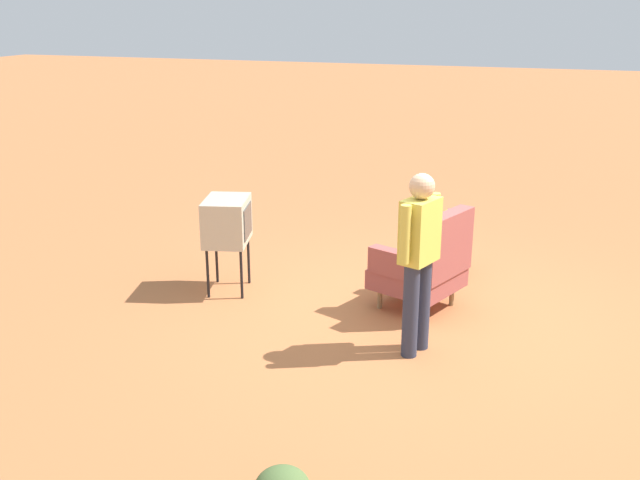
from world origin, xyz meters
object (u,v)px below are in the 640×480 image
tv_on_stand (227,221)px  soda_can_blue (428,225)px  side_table (440,233)px  flower_vase (447,220)px  armchair (426,264)px  bottle_short_clear (450,221)px  person_standing (419,253)px

tv_on_stand → soda_can_blue: (-0.97, 1.97, -0.12)m
side_table → flower_vase: (0.22, 0.10, 0.23)m
soda_can_blue → side_table: bearing=149.1°
side_table → flower_vase: 0.34m
armchair → soda_can_blue: bearing=-170.0°
armchair → bottle_short_clear: size_ratio=5.30×
flower_vase → armchair: bearing=-5.2°
armchair → soda_can_blue: size_ratio=8.69×
side_table → person_standing: 2.00m
bottle_short_clear → side_table: bearing=-136.4°
side_table → soda_can_blue: (0.19, -0.11, 0.15)m
soda_can_blue → person_standing: bearing=7.8°
soda_can_blue → bottle_short_clear: bearing=106.9°
tv_on_stand → soda_can_blue: bearing=116.3°
armchair → person_standing: bearing=5.9°
soda_can_blue → flower_vase: size_ratio=0.46×
side_table → bottle_short_clear: size_ratio=2.99×
armchair → tv_on_stand: (0.17, -2.11, 0.28)m
bottle_short_clear → flower_vase: 0.11m
tv_on_stand → person_standing: bearing=70.5°
armchair → bottle_short_clear: 0.90m
soda_can_blue → flower_vase: flower_vase is taller
armchair → person_standing: person_standing is taller
person_standing → flower_vase: person_standing is taller
tv_on_stand → soda_can_blue: tv_on_stand is taller
bottle_short_clear → flower_vase: bearing=-7.0°
side_table → soda_can_blue: 0.26m
soda_can_blue → bottle_short_clear: bottle_short_clear is taller
armchair → flower_vase: size_ratio=4.00×
soda_can_blue → flower_vase: (0.04, 0.21, 0.09)m
tv_on_stand → soda_can_blue: 2.20m
person_standing → soda_can_blue: 1.80m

